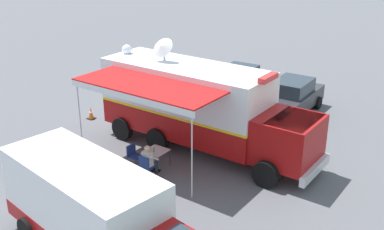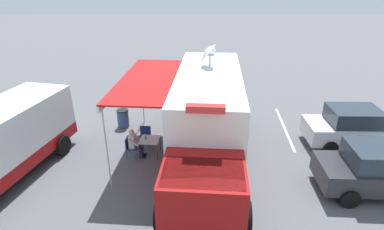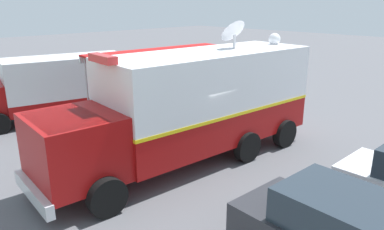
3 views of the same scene
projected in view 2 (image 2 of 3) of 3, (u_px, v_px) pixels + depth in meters
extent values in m
plane|color=#5B5B60|center=(207.00, 152.00, 13.53)|extent=(100.00, 100.00, 0.00)
cube|color=silver|center=(284.00, 128.00, 15.68)|extent=(0.47, 4.80, 0.01)
cube|color=#9E0F0F|center=(208.00, 128.00, 13.05)|extent=(3.02, 7.36, 1.10)
cube|color=white|center=(209.00, 97.00, 12.48)|extent=(3.02, 7.36, 1.70)
cube|color=yellow|center=(208.00, 116.00, 12.83)|extent=(3.05, 7.39, 0.10)
cube|color=#9E0F0F|center=(203.00, 194.00, 8.70)|extent=(2.45, 2.26, 1.70)
cube|color=#28333D|center=(203.00, 183.00, 8.32)|extent=(2.25, 1.62, 0.70)
cylinder|color=black|center=(245.00, 218.00, 9.19)|extent=(0.37, 1.02, 1.00)
cylinder|color=black|center=(161.00, 213.00, 9.36)|extent=(0.37, 1.02, 1.00)
cylinder|color=black|center=(236.00, 137.00, 13.72)|extent=(0.37, 1.02, 1.00)
cylinder|color=black|center=(180.00, 135.00, 13.90)|extent=(0.37, 1.02, 1.00)
cylinder|color=black|center=(234.00, 118.00, 15.52)|extent=(0.37, 1.02, 1.00)
cylinder|color=black|center=(184.00, 117.00, 15.70)|extent=(0.37, 1.02, 1.00)
cube|color=white|center=(209.00, 75.00, 12.11)|extent=(3.02, 7.36, 0.10)
cube|color=red|center=(206.00, 109.00, 8.67)|extent=(1.12, 0.36, 0.20)
cylinder|color=silver|center=(210.00, 61.00, 12.98)|extent=(0.10, 0.10, 0.45)
cone|color=silver|center=(206.00, 51.00, 12.82)|extent=(0.78, 0.95, 0.81)
sphere|color=white|center=(211.00, 51.00, 14.92)|extent=(0.44, 0.44, 0.44)
cube|color=red|center=(149.00, 79.00, 12.35)|extent=(2.62, 5.91, 0.06)
cube|color=white|center=(123.00, 81.00, 12.49)|extent=(0.51, 5.75, 0.24)
cylinder|color=silver|center=(107.00, 149.00, 10.61)|extent=(0.05, 0.05, 3.25)
cylinder|color=silver|center=(142.00, 93.00, 15.57)|extent=(0.05, 0.05, 3.25)
cube|color=silver|center=(150.00, 140.00, 13.06)|extent=(0.86, 0.86, 0.03)
cylinder|color=#333338|center=(157.00, 152.00, 12.85)|extent=(0.03, 0.03, 0.70)
cylinder|color=#333338|center=(139.00, 151.00, 12.90)|extent=(0.03, 0.03, 0.70)
cylinder|color=#333338|center=(160.00, 143.00, 13.53)|extent=(0.03, 0.03, 0.70)
cylinder|color=#333338|center=(143.00, 143.00, 13.58)|extent=(0.03, 0.03, 0.70)
cylinder|color=#3F9959|center=(146.00, 137.00, 13.02)|extent=(0.07, 0.07, 0.20)
cylinder|color=white|center=(146.00, 135.00, 12.98)|extent=(0.04, 0.04, 0.02)
cube|color=navy|center=(133.00, 147.00, 13.07)|extent=(0.51, 0.51, 0.04)
cube|color=navy|center=(127.00, 142.00, 12.99)|extent=(0.08, 0.48, 0.44)
cylinder|color=#333338|center=(140.00, 149.00, 13.35)|extent=(0.02, 0.02, 0.42)
cylinder|color=#333338|center=(137.00, 155.00, 12.95)|extent=(0.02, 0.02, 0.42)
cylinder|color=#333338|center=(129.00, 149.00, 13.38)|extent=(0.02, 0.02, 0.42)
cylinder|color=#333338|center=(127.00, 154.00, 12.98)|extent=(0.02, 0.02, 0.42)
cube|color=navy|center=(145.00, 137.00, 13.87)|extent=(0.51, 0.51, 0.04)
cube|color=navy|center=(145.00, 130.00, 13.98)|extent=(0.48, 0.08, 0.44)
cylinder|color=#333338|center=(149.00, 144.00, 13.74)|extent=(0.02, 0.02, 0.42)
cylinder|color=#333338|center=(139.00, 144.00, 13.77)|extent=(0.02, 0.02, 0.42)
cylinder|color=#333338|center=(151.00, 139.00, 14.14)|extent=(0.02, 0.02, 0.42)
cylinder|color=#333338|center=(141.00, 139.00, 14.17)|extent=(0.02, 0.02, 0.42)
cube|color=silver|center=(132.00, 141.00, 12.95)|extent=(0.27, 0.38, 0.56)
sphere|color=beige|center=(131.00, 132.00, 12.78)|extent=(0.22, 0.22, 0.22)
cylinder|color=silver|center=(136.00, 138.00, 13.14)|extent=(0.43, 0.12, 0.34)
cylinder|color=silver|center=(134.00, 143.00, 12.72)|extent=(0.43, 0.12, 0.34)
cylinder|color=#2D334C|center=(138.00, 146.00, 13.14)|extent=(0.39, 0.16, 0.13)
cylinder|color=#2D334C|center=(142.00, 151.00, 13.23)|extent=(0.11, 0.11, 0.42)
cube|color=black|center=(144.00, 154.00, 13.29)|extent=(0.25, 0.12, 0.07)
cylinder|color=#2D334C|center=(136.00, 148.00, 12.96)|extent=(0.39, 0.16, 0.13)
cylinder|color=#2D334C|center=(141.00, 153.00, 13.04)|extent=(0.11, 0.11, 0.42)
cube|color=black|center=(143.00, 157.00, 13.11)|extent=(0.25, 0.12, 0.07)
cylinder|color=#384C7F|center=(123.00, 119.00, 15.62)|extent=(0.56, 0.56, 0.85)
cylinder|color=black|center=(122.00, 111.00, 15.43)|extent=(0.57, 0.57, 0.06)
cube|color=black|center=(203.00, 104.00, 18.48)|extent=(0.36, 0.36, 0.03)
cone|color=orange|center=(203.00, 99.00, 18.36)|extent=(0.26, 0.26, 0.55)
cylinder|color=white|center=(203.00, 99.00, 18.35)|extent=(0.17, 0.17, 0.06)
cube|color=white|center=(10.00, 134.00, 11.66)|extent=(3.16, 5.53, 2.20)
cube|color=#9E0F0F|center=(15.00, 153.00, 12.01)|extent=(3.19, 5.55, 0.50)
cylinder|color=black|center=(63.00, 145.00, 13.22)|extent=(0.43, 0.88, 0.84)
cylinder|color=black|center=(19.00, 140.00, 13.63)|extent=(0.43, 0.88, 0.84)
cube|color=#2D2D33|center=(380.00, 174.00, 10.85)|extent=(4.28, 1.98, 0.76)
cube|color=#28333D|center=(381.00, 156.00, 10.56)|extent=(2.17, 1.69, 0.68)
cylinder|color=black|center=(330.00, 168.00, 11.88)|extent=(0.65, 0.25, 0.64)
cylinder|color=black|center=(350.00, 199.00, 10.24)|extent=(0.65, 0.25, 0.64)
cube|color=silver|center=(354.00, 131.00, 13.83)|extent=(4.23, 1.87, 0.76)
cube|color=#28333D|center=(354.00, 116.00, 13.54)|extent=(2.13, 1.64, 0.68)
cylinder|color=black|center=(372.00, 130.00, 14.78)|extent=(0.64, 0.23, 0.64)
cylinder|color=black|center=(316.00, 129.00, 14.83)|extent=(0.64, 0.23, 0.64)
cylinder|color=black|center=(331.00, 148.00, 13.19)|extent=(0.64, 0.23, 0.64)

